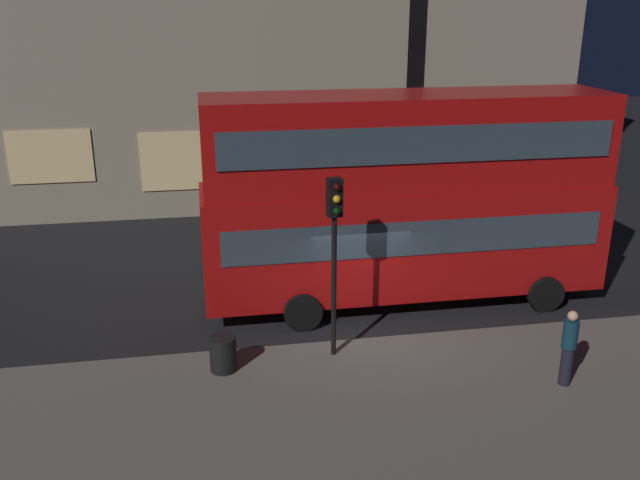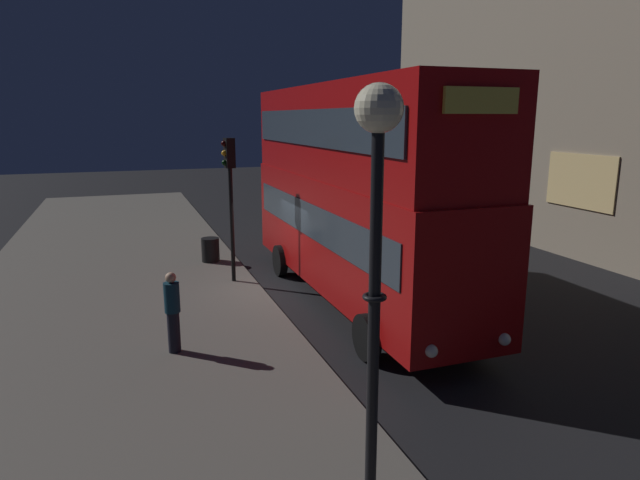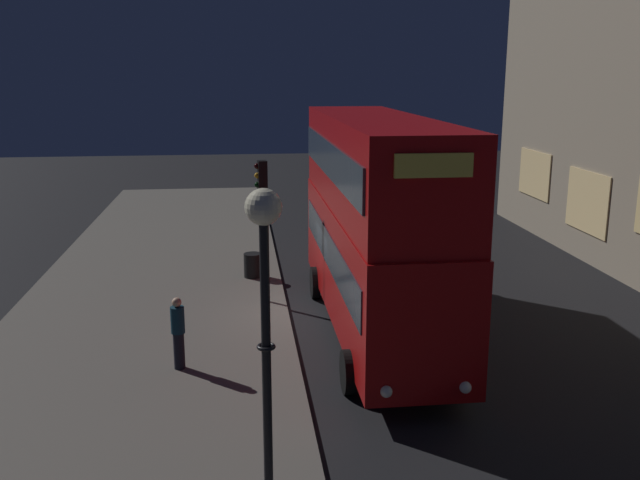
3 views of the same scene
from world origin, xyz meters
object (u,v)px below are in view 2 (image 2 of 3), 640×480
Objects in this scene: double_decker_bus at (355,185)px; traffic_light_near_kerb at (230,180)px; street_lamp at (377,202)px; litter_bin at (210,250)px; pedestrian at (173,311)px.

double_decker_bus is 2.57× the size of traffic_light_near_kerb.
double_decker_bus is at bearing 158.17° from street_lamp.
pedestrian is at bearing -14.57° from litter_bin.
pedestrian is 2.14× the size of litter_bin.
litter_bin is at bearing -148.11° from double_decker_bus.
traffic_light_near_kerb is at bearing 178.15° from street_lamp.
litter_bin is at bearing 178.44° from traffic_light_near_kerb.
street_lamp reaches higher than litter_bin.
street_lamp is 2.99× the size of pedestrian.
litter_bin is (-12.99, 0.06, -3.50)m from street_lamp.
street_lamp is at bearing -9.46° from traffic_light_near_kerb.
double_decker_bus reaches higher than traffic_light_near_kerb.
traffic_light_near_kerb is at bearing -88.62° from pedestrian.
pedestrian is (4.65, -2.15, -2.13)m from traffic_light_near_kerb.
double_decker_bus is at bearing -130.33° from pedestrian.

